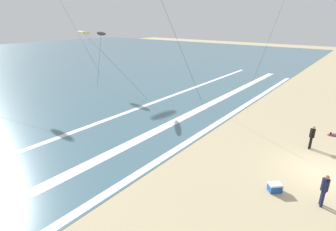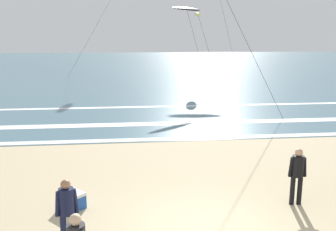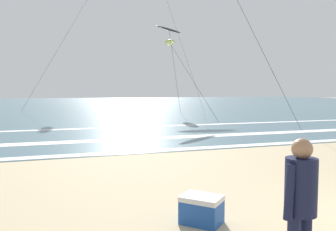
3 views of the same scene
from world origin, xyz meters
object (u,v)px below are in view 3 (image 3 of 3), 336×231
Objects in this scene: surfer_right_near at (301,201)px; cooler_box at (202,210)px; kite_black_low_near at (169,30)px; kite_yellow_far_right at (170,43)px.

surfer_right_near reaches higher than cooler_box.
kite_black_low_near reaches higher than surfer_right_near.
surfer_right_near is 29.07m from kite_yellow_far_right.
kite_yellow_far_right is at bearing 72.32° from cooler_box.
kite_black_low_near reaches higher than kite_yellow_far_right.
kite_yellow_far_right is 15.18× the size of cooler_box.
kite_black_low_near is at bearing 74.72° from surfer_right_near.
surfer_right_near is 2.14m from cooler_box.
kite_black_low_near is 0.60× the size of kite_yellow_far_right.
surfer_right_near is at bearing -84.43° from cooler_box.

